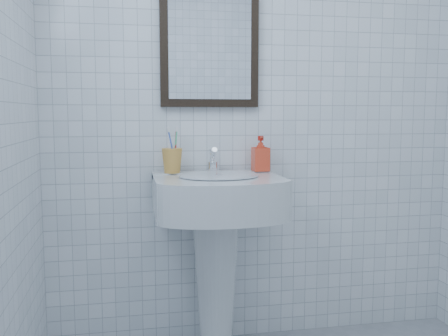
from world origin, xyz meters
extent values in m
cube|color=white|center=(0.00, 1.20, 1.25)|extent=(2.20, 0.02, 2.50)
cone|color=silver|center=(-0.26, 1.01, 0.37)|extent=(0.24, 0.24, 0.75)
cube|color=silver|center=(-0.26, 0.96, 0.82)|extent=(0.60, 0.43, 0.18)
cube|color=silver|center=(-0.26, 1.13, 0.90)|extent=(0.60, 0.11, 0.03)
cylinder|color=silver|center=(-0.26, 0.93, 0.92)|extent=(0.37, 0.37, 0.01)
cylinder|color=silver|center=(-0.26, 1.10, 0.94)|extent=(0.05, 0.05, 0.05)
cylinder|color=silver|center=(-0.26, 1.08, 1.00)|extent=(0.03, 0.10, 0.08)
cylinder|color=silver|center=(-0.26, 1.12, 0.98)|extent=(0.03, 0.05, 0.09)
imported|color=red|center=(-0.01, 1.10, 1.00)|extent=(0.08, 0.08, 0.18)
cube|color=black|center=(-0.26, 1.18, 1.55)|extent=(0.50, 0.04, 0.62)
cube|color=white|center=(-0.26, 1.16, 1.55)|extent=(0.42, 0.00, 0.54)
camera|label=1|loc=(-0.68, -1.35, 1.21)|focal=40.00mm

